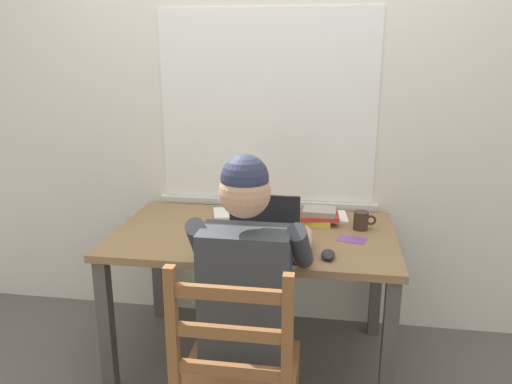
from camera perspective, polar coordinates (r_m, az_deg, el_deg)
name	(u,v)px	position (r m, az deg, el deg)	size (l,w,h in m)	color
ground_plane	(254,358)	(2.82, -0.22, -18.20)	(8.00, 8.00, 0.00)	#56514C
back_wall	(268,102)	(2.83, 1.32, 10.11)	(6.00, 0.08, 2.60)	silver
desk	(254,249)	(2.53, -0.23, -6.42)	(1.38, 0.81, 0.71)	olive
seated_person	(250,284)	(2.07, -0.69, -10.38)	(0.50, 0.60, 1.23)	#33383D
wooden_chair	(237,375)	(1.95, -2.11, -19.88)	(0.42, 0.42, 0.92)	brown
laptop	(262,237)	(2.28, 0.67, -5.04)	(0.33, 0.28, 0.23)	#232328
computer_mouse	(328,255)	(2.21, 8.13, -6.99)	(0.06, 0.10, 0.03)	#232328
coffee_mug_white	(257,218)	(2.54, 0.15, -2.90)	(0.12, 0.08, 0.10)	beige
coffee_mug_dark	(361,220)	(2.57, 11.80, -3.16)	(0.11, 0.07, 0.09)	#38281E
book_stack_main	(319,216)	(2.62, 7.09, -2.70)	(0.20, 0.15, 0.08)	gold
paper_pile_near_laptop	(330,217)	(2.72, 8.29, -2.77)	(0.18, 0.19, 0.01)	white
paper_pile_back_corner	(231,213)	(2.75, -2.81, -2.39)	(0.19, 0.18, 0.01)	silver
landscape_photo_print	(352,240)	(2.44, 10.76, -5.29)	(0.13, 0.09, 0.00)	#7A4293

